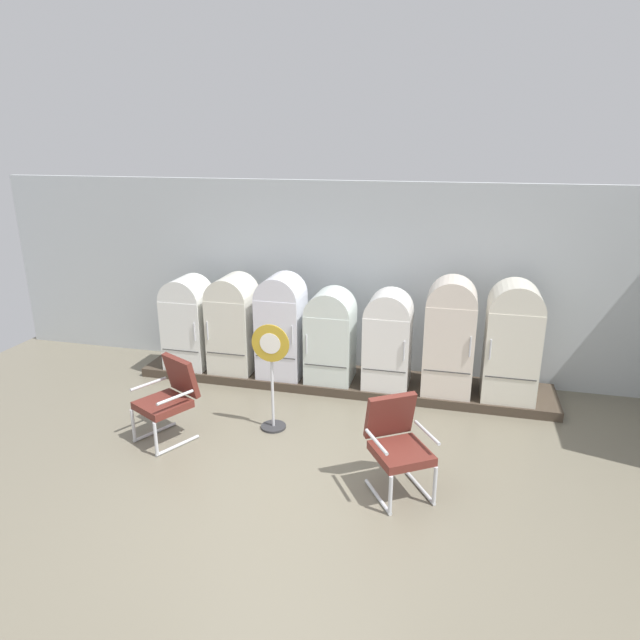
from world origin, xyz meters
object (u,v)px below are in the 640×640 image
Objects in this scene: refrigerator_6 at (512,338)px; refrigerator_5 at (450,333)px; refrigerator_0 at (188,320)px; sign_stand at (272,378)px; refrigerator_3 at (330,333)px; armchair_left at (169,395)px; refrigerator_2 at (281,323)px; armchair_right at (397,441)px; refrigerator_1 at (233,321)px; refrigerator_4 at (388,337)px.

refrigerator_5 is at bearing -178.31° from refrigerator_6.
refrigerator_0 is 2.32m from sign_stand.
refrigerator_3 is 1.34× the size of armchair_left.
refrigerator_3 is at bearing 50.87° from armchair_left.
armchair_right is at bearing -49.33° from refrigerator_2.
refrigerator_6 is at bearing 0.19° from refrigerator_0.
refrigerator_3 is (2.25, -0.01, -0.03)m from refrigerator_0.
refrigerator_1 is (0.74, 0.02, 0.03)m from refrigerator_0.
armchair_right is (2.76, -2.34, -0.34)m from refrigerator_1.
refrigerator_2 is 1.58m from refrigerator_4.
armchair_left is (-2.39, -1.91, -0.30)m from refrigerator_4.
refrigerator_5 is (3.93, -0.01, 0.12)m from refrigerator_0.
armchair_right is at bearing -33.55° from refrigerator_0.
refrigerator_0 is 4.75m from refrigerator_6.
refrigerator_1 is 0.96× the size of refrigerator_2.
sign_stand is (-2.92, -1.42, -0.29)m from refrigerator_6.
sign_stand is at bearing -132.01° from refrigerator_4.
refrigerator_4 reaches higher than sign_stand.
refrigerator_5 is 3.78m from armchair_left.
refrigerator_6 is (3.24, 0.02, 0.04)m from refrigerator_2.
refrigerator_2 is 1.10× the size of refrigerator_4.
refrigerator_5 is (3.19, -0.03, 0.08)m from refrigerator_1.
refrigerator_3 is 2.48m from armchair_left.
refrigerator_2 reaches higher than refrigerator_4.
refrigerator_6 reaches higher than refrigerator_4.
refrigerator_3 reaches higher than armchair_right.
refrigerator_6 is 4.51m from armchair_left.
refrigerator_1 is 0.77m from refrigerator_2.
refrigerator_3 is 2.50m from refrigerator_6.
refrigerator_5 is 2.54m from sign_stand.
refrigerator_6 is 3.26m from sign_stand.
armchair_left is (-4.05, -1.93, -0.42)m from refrigerator_6.
refrigerator_1 is 2.35m from refrigerator_4.
refrigerator_1 reaches higher than refrigerator_3.
refrigerator_3 is 1.68m from refrigerator_5.
refrigerator_2 is 0.95× the size of refrigerator_5.
refrigerator_0 reaches higher than refrigerator_4.
refrigerator_2 is at bearing 130.67° from armchair_right.
sign_stand is (1.09, -1.43, -0.21)m from refrigerator_1.
refrigerator_1 is at bearing 1.64° from refrigerator_0.
refrigerator_3 is 0.83m from refrigerator_4.
refrigerator_5 is at bearing 0.19° from refrigerator_4.
refrigerator_5 reaches higher than sign_stand.
refrigerator_6 is (4.75, 0.02, 0.11)m from refrigerator_0.
refrigerator_2 is 1.52× the size of armchair_left.
refrigerator_4 is 1.66m from refrigerator_6.
refrigerator_5 is at bearing 79.37° from armchair_right.
sign_stand is at bearing -106.80° from refrigerator_3.
refrigerator_0 is 0.74m from refrigerator_1.
refrigerator_6 is at bearing 1.69° from refrigerator_5.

